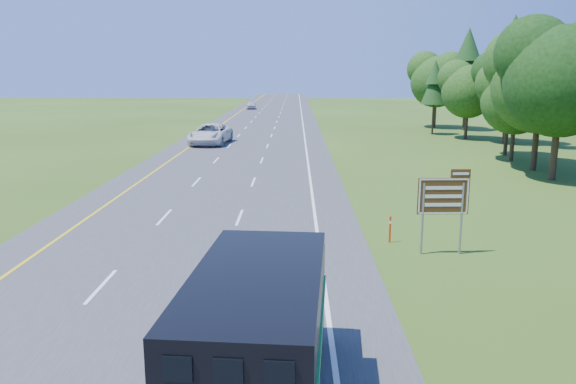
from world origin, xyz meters
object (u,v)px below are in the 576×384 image
far_car (251,105)px  horse_truck (262,336)px  exit_sign (444,200)px  white_suv (211,134)px

far_car → horse_truck: bearing=-89.2°
horse_truck → exit_sign: size_ratio=2.29×
white_suv → exit_sign: size_ratio=2.12×
white_suv → horse_truck: bearing=-75.2°
far_car → exit_sign: 88.95m
horse_truck → far_car: size_ratio=1.75×
white_suv → far_car: size_ratio=1.62×
far_car → exit_sign: bearing=-84.5°
horse_truck → white_suv: size_ratio=1.08×
far_car → exit_sign: (14.31, -87.78, 1.39)m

